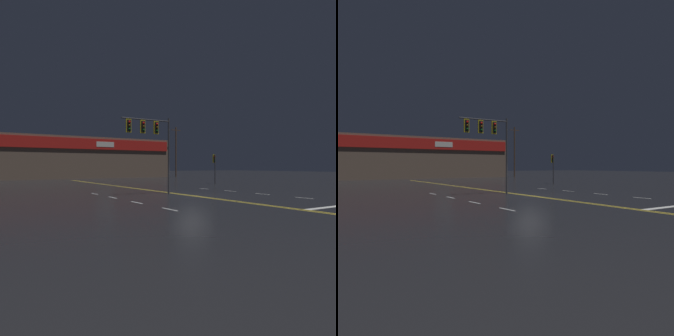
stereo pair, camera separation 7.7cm
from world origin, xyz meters
TOP-DOWN VIEW (x-y plane):
  - ground_plane at (0.00, 0.00)m, footprint 200.00×200.00m
  - road_markings at (1.13, -1.92)m, footprint 16.10×60.00m
  - traffic_signal_median at (-2.21, 2.36)m, footprint 4.10×0.36m
  - traffic_signal_corner_northeast at (11.64, 11.08)m, footprint 0.42×0.36m
  - building_backdrop at (0.00, 39.60)m, footprint 40.03×10.23m
  - utility_pole_row at (0.92, 33.67)m, footprint 44.01×0.26m

SIDE VIEW (x-z plane):
  - ground_plane at x=0.00m, z-range 0.00..0.00m
  - road_markings at x=1.13m, z-range 0.00..0.01m
  - traffic_signal_corner_northeast at x=11.64m, z-range 0.83..4.37m
  - building_backdrop at x=0.00m, z-range 0.01..7.15m
  - traffic_signal_median at x=-2.21m, z-range 1.67..7.55m
  - utility_pole_row at x=0.92m, z-range 0.06..9.77m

